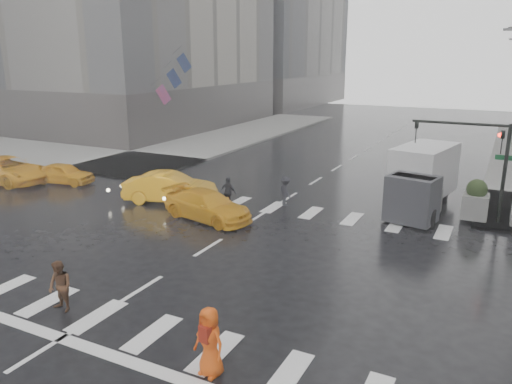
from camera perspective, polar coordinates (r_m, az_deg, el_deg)
The scene contains 16 objects.
ground at distance 19.74m, azimuth -5.45°, elevation -6.32°, with size 120.00×120.00×0.00m, color black.
sidewalk_nw at distance 44.75m, azimuth -14.71°, elevation 5.61°, with size 35.00×35.00×0.15m, color gray.
road_markings at distance 19.74m, azimuth -5.45°, elevation -6.31°, with size 18.00×48.00×0.01m, color silver, non-canonical shape.
traffic_signal_pole at distance 23.80m, azimuth 24.37°, elevation 4.19°, with size 4.45×0.42×4.50m.
planter_west at distance 24.62m, azimuth 19.19°, elevation -0.30°, with size 1.10×1.10×1.80m.
planter_mid at distance 24.46m, azimuth 23.81°, elevation -0.87°, with size 1.10×1.10×1.80m.
flag_cluster at distance 42.19m, azimuth -9.68°, elevation 12.94°, with size 2.87×3.06×4.69m.
pedestrian_brown at distance 15.82m, azimuth -21.48°, elevation -10.02°, with size 0.75×0.59×1.55m, color #442918.
pedestrian_orange at distance 12.11m, azimuth -5.33°, elevation -16.65°, with size 0.92×0.70×1.71m.
pedestrian_far_a at distance 24.53m, azimuth -3.17°, elevation -0.06°, with size 0.89×0.54×1.52m, color black.
pedestrian_far_b at distance 24.84m, azimuth 3.39°, elevation 0.11°, with size 0.96×0.53×1.49m, color black.
taxi_front at distance 31.23m, azimuth -21.13°, elevation 2.01°, with size 1.44×3.59×1.22m, color orange.
taxi_mid at distance 25.75m, azimuth -9.79°, elevation 0.50°, with size 1.62×4.65×1.53m, color orange.
taxi_rear at distance 22.85m, azimuth -5.57°, elevation -1.54°, with size 1.84×3.99×1.31m, color orange.
taxi_far at distance 32.80m, azimuth -26.52°, elevation 2.28°, with size 2.51×4.82×1.51m, color orange.
box_truck at distance 25.07m, azimuth 18.33°, elevation 1.56°, with size 2.15×5.73×3.05m.
Camera 1 is at (9.94, -15.42, 7.27)m, focal length 35.00 mm.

